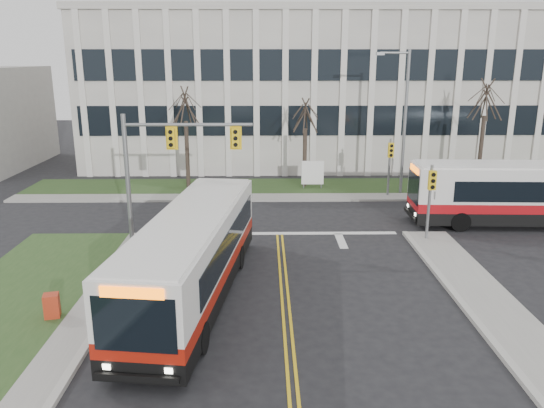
% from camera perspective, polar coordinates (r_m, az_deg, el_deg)
% --- Properties ---
extents(ground, '(120.00, 120.00, 0.00)m').
position_cam_1_polar(ground, '(19.63, 1.49, -10.87)').
color(ground, black).
rests_on(ground, ground).
extents(sidewalk_west, '(1.20, 26.00, 0.14)m').
position_cam_1_polar(sidewalk_west, '(16.49, -24.15, -17.63)').
color(sidewalk_west, '#9E9B93').
rests_on(sidewalk_west, ground).
extents(sidewalk_cross, '(44.00, 1.60, 0.14)m').
position_cam_1_polar(sidewalk_cross, '(34.38, 8.84, 0.72)').
color(sidewalk_cross, '#9E9B93').
rests_on(sidewalk_cross, ground).
extents(building_lawn, '(44.00, 5.00, 0.12)m').
position_cam_1_polar(building_lawn, '(37.06, 8.14, 1.81)').
color(building_lawn, '#2A471E').
rests_on(building_lawn, ground).
extents(office_building, '(40.00, 16.00, 12.00)m').
position_cam_1_polar(office_building, '(48.00, 6.21, 12.14)').
color(office_building, silver).
rests_on(office_building, ground).
extents(mast_arm_signal, '(6.11, 0.38, 6.20)m').
position_cam_1_polar(mast_arm_signal, '(25.60, -11.80, 5.13)').
color(mast_arm_signal, slate).
rests_on(mast_arm_signal, ground).
extents(signal_pole_near, '(0.34, 0.39, 3.80)m').
position_cam_1_polar(signal_pole_near, '(26.47, 16.69, 1.24)').
color(signal_pole_near, slate).
rests_on(signal_pole_near, ground).
extents(signal_pole_far, '(0.34, 0.39, 3.80)m').
position_cam_1_polar(signal_pole_far, '(34.48, 12.58, 4.72)').
color(signal_pole_far, slate).
rests_on(signal_pole_far, ground).
extents(streetlight, '(2.15, 0.25, 9.20)m').
position_cam_1_polar(streetlight, '(35.08, 13.87, 9.27)').
color(streetlight, slate).
rests_on(streetlight, ground).
extents(directory_sign, '(1.50, 0.12, 2.00)m').
position_cam_1_polar(directory_sign, '(36.02, 4.39, 3.34)').
color(directory_sign, slate).
rests_on(directory_sign, ground).
extents(tree_left, '(1.80, 1.80, 7.70)m').
position_cam_1_polar(tree_left, '(36.10, -9.32, 10.19)').
color(tree_left, '#42352B').
rests_on(tree_left, ground).
extents(tree_mid, '(1.80, 1.80, 6.82)m').
position_cam_1_polar(tree_mid, '(36.09, 3.61, 9.35)').
color(tree_mid, '#42352B').
rests_on(tree_mid, ground).
extents(tree_right, '(1.80, 1.80, 8.25)m').
position_cam_1_polar(tree_right, '(38.62, 22.01, 10.20)').
color(tree_right, '#42352B').
rests_on(tree_right, ground).
extents(bus_main, '(4.05, 12.22, 3.20)m').
position_cam_1_polar(bus_main, '(19.84, -8.45, -5.70)').
color(bus_main, silver).
rests_on(bus_main, ground).
extents(bus_cross, '(12.36, 3.15, 3.27)m').
position_cam_1_polar(bus_cross, '(31.32, 25.90, 0.83)').
color(bus_cross, silver).
rests_on(bus_cross, ground).
extents(newspaper_box_blue, '(0.64, 0.62, 0.95)m').
position_cam_1_polar(newspaper_box_blue, '(21.95, -16.88, -7.27)').
color(newspaper_box_blue, navy).
rests_on(newspaper_box_blue, ground).
extents(newspaper_box_red, '(0.59, 0.56, 0.95)m').
position_cam_1_polar(newspaper_box_red, '(19.92, -22.59, -10.21)').
color(newspaper_box_red, '#AA2D15').
rests_on(newspaper_box_red, ground).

